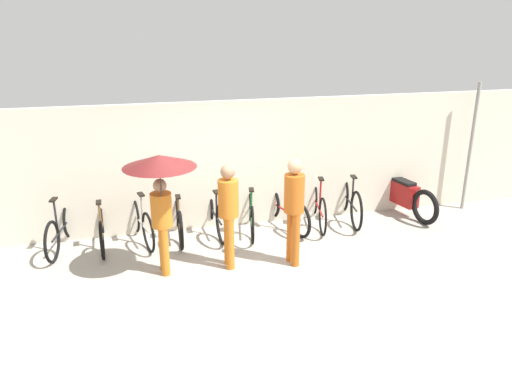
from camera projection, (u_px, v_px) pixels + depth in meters
The scene contains 16 objects.
ground_plane at pixel (236, 282), 7.57m from camera, with size 30.00×30.00×0.00m, color #9E998E.
back_wall at pixel (211, 166), 9.23m from camera, with size 14.55×0.12×2.39m.
parked_bicycle_0 at pixel (61, 228), 8.57m from camera, with size 0.48×1.70×1.03m.
parked_bicycle_1 at pixel (102, 226), 8.70m from camera, with size 0.44×1.75×1.05m.
parked_bicycle_2 at pixel (141, 221), 8.85m from camera, with size 0.54×1.65×1.06m.
parked_bicycle_3 at pixel (179, 218), 9.02m from camera, with size 0.44×1.70×1.05m.
parked_bicycle_4 at pixel (214, 213), 9.23m from camera, with size 0.44×1.80×1.08m.
parked_bicycle_5 at pixel (251, 212), 9.29m from camera, with size 0.51×1.73×1.01m.
parked_bicycle_6 at pixel (285, 209), 9.47m from camera, with size 0.58×1.73×1.10m.
parked_bicycle_7 at pixel (318, 205), 9.61m from camera, with size 0.53×1.76×1.06m.
parked_bicycle_8 at pixel (349, 201), 9.79m from camera, with size 0.49×1.78×0.99m.
pedestrian_leading at pixel (160, 180), 7.26m from camera, with size 1.07×1.07×1.94m.
pedestrian_center at pixel (228, 208), 7.73m from camera, with size 0.32×0.32×1.70m.
pedestrian_trailing at pixel (294, 203), 7.81m from camera, with size 0.32×0.32×1.76m.
motorcycle at pixel (403, 195), 10.12m from camera, with size 0.65×1.95×0.91m.
awning_pole at pixel (471, 148), 10.08m from camera, with size 0.07×0.07×2.62m.
Camera 1 is at (-1.34, -6.57, 3.78)m, focal length 35.00 mm.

